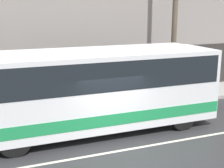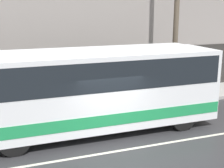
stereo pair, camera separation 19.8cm
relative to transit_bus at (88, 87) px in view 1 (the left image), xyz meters
The scene contains 6 objects.
ground_plane 2.82m from the transit_bus, 75.14° to the right, with size 60.00×60.00×0.00m, color #2D2D30.
sidewalk 3.88m from the transit_bus, 81.07° to the left, with size 60.00×2.78×0.17m.
building_facade 5.98m from the transit_bus, 83.83° to the left, with size 60.00×0.35×10.93m.
lane_stripe 2.82m from the transit_bus, 75.14° to the right, with size 54.00×0.14×0.01m.
transit_bus is the anchor object (origin of this frame).
utility_pole_near 6.78m from the transit_bus, 26.58° to the left, with size 0.28×0.28×8.80m.
Camera 1 is at (-3.95, -9.43, 4.96)m, focal length 50.00 mm.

